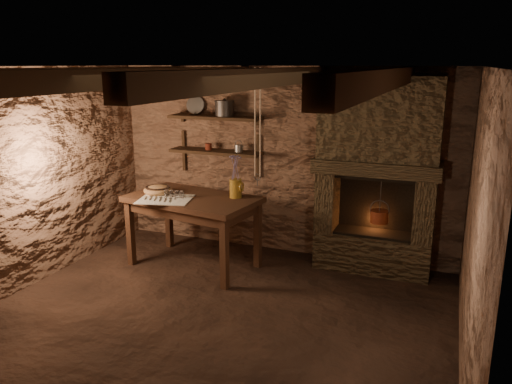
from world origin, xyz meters
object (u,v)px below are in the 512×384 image
at_px(work_table, 194,229).
at_px(red_pot, 379,216).
at_px(stoneware_jug, 236,180).
at_px(iron_stockpot, 225,109).
at_px(wooden_bowl, 158,190).

xyz_separation_m(work_table, red_pot, (2.12, 0.63, 0.23)).
height_order(stoneware_jug, red_pot, stoneware_jug).
height_order(stoneware_jug, iron_stockpot, iron_stockpot).
bearing_deg(wooden_bowl, red_pot, 14.10).
height_order(wooden_bowl, red_pot, red_pot).
relative_size(work_table, stoneware_jug, 3.25).
relative_size(iron_stockpot, red_pot, 0.45).
bearing_deg(work_table, stoneware_jug, 26.40).
xyz_separation_m(stoneware_jug, iron_stockpot, (-0.41, 0.59, 0.76)).
xyz_separation_m(stoneware_jug, wooden_bowl, (-0.96, -0.18, -0.18)).
height_order(wooden_bowl, iron_stockpot, iron_stockpot).
xyz_separation_m(stoneware_jug, red_pot, (1.62, 0.47, -0.40)).
relative_size(wooden_bowl, iron_stockpot, 1.44).
bearing_deg(iron_stockpot, work_table, -97.02).
bearing_deg(iron_stockpot, wooden_bowl, -125.89).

